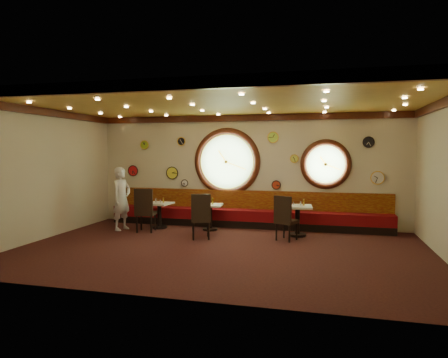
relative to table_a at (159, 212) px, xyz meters
The scene contains 43 objects.
floor 3.07m from the table_a, 40.59° to the right, with size 9.00×6.00×0.00m, color black.
ceiling 4.09m from the table_a, 40.59° to the right, with size 9.00×6.00×0.02m, color gold.
wall_back 2.77m from the table_a, 23.97° to the left, with size 9.00×0.02×3.20m, color beige.
wall_front 5.60m from the table_a, 65.14° to the right, with size 9.00×0.02×3.20m, color beige.
wall_left 3.17m from the table_a, 138.02° to the right, with size 0.02×6.00×3.20m, color beige.
molding_back 3.65m from the table_a, 22.93° to the left, with size 9.00×0.10×0.18m, color #39140A.
molding_front 6.05m from the table_a, 64.92° to the right, with size 9.00×0.10×0.18m, color #39140A.
molding_left 3.95m from the table_a, 137.36° to the right, with size 0.10×6.00×0.18m, color #39140A.
banquette_base 2.45m from the table_a, 17.91° to the left, with size 8.00×0.55×0.20m, color black.
banquette_seat 2.42m from the table_a, 17.91° to the left, with size 8.00×0.55×0.30m, color #5D080D.
banquette_back 2.52m from the table_a, 22.72° to the left, with size 8.00×0.10×0.55m, color #600E07.
porthole_left_glass 2.43m from the table_a, 30.89° to the left, with size 1.66×1.66×0.02m, color #96C777.
porthole_left_frame 2.42m from the table_a, 30.51° to the left, with size 1.98×1.98×0.18m, color #39140A.
porthole_left_ring 2.41m from the table_a, 29.76° to the left, with size 1.61×1.61×0.03m, color gold.
porthole_right_glass 4.81m from the table_a, 12.76° to the left, with size 1.10×1.10×0.02m, color #96C777.
porthole_right_frame 4.81m from the table_a, 12.58° to the left, with size 1.38×1.38×0.18m, color #39140A.
porthole_right_ring 4.80m from the table_a, 12.21° to the left, with size 1.09×1.09×0.03m, color gold.
wall_clock_0 3.83m from the table_a, 17.87° to the left, with size 0.30×0.30×0.03m, color #AFE346.
wall_clock_1 2.32m from the table_a, 132.25° to the left, with size 0.26×0.26×0.03m, color #8CB824.
wall_clock_2 2.25m from the table_a, 72.78° to the left, with size 0.24×0.24×0.03m, color black.
wall_clock_3 1.96m from the table_a, 142.74° to the left, with size 0.32×0.32×0.03m, color red.
wall_clock_4 4.07m from the table_a, 15.08° to the left, with size 0.22×0.22×0.03m, color #DCE54C.
wall_clock_5 1.44m from the table_a, 89.70° to the left, with size 0.36×0.36×0.03m, color yellow.
wall_clock_6 3.39m from the table_a, 17.34° to the left, with size 0.24×0.24×0.03m, color red.
wall_clock_7 6.02m from the table_a, ahead, with size 0.34×0.34×0.03m, color silver.
wall_clock_8 6.02m from the table_a, ahead, with size 0.28×0.28×0.03m, color black.
wall_clock_9 1.30m from the table_a, 67.64° to the left, with size 0.20×0.20×0.03m, color white.
table_a is the anchor object (origin of this frame).
table_b 1.47m from the table_a, ahead, with size 0.71×0.71×0.71m.
table_c 3.84m from the table_a, ahead, with size 0.77×0.77×0.78m.
chair_a 0.70m from the table_a, 101.37° to the right, with size 0.56×0.56×0.73m.
chair_b 1.93m from the table_a, 35.13° to the right, with size 0.60×0.60×0.70m.
chair_c 3.66m from the table_a, 12.07° to the right, with size 0.61×0.61×0.68m.
condiment_a_salt 0.35m from the table_a, 157.99° to the left, with size 0.04×0.04×0.11m, color #BBBCC0.
condiment_b_salt 1.48m from the table_a, ahead, with size 0.03×0.03×0.09m, color silver.
condiment_c_salt 3.74m from the table_a, ahead, with size 0.03×0.03×0.09m, color silver.
condiment_a_pepper 0.33m from the table_a, 49.41° to the right, with size 0.04×0.04×0.10m, color silver.
condiment_b_pepper 1.50m from the table_a, ahead, with size 0.04×0.04×0.11m, color silver.
condiment_c_pepper 3.93m from the table_a, ahead, with size 0.04×0.04×0.11m, color silver.
condiment_a_bottle 0.36m from the table_a, 30.79° to the left, with size 0.04×0.04×0.14m, color gold.
condiment_b_bottle 1.57m from the table_a, ahead, with size 0.05×0.05×0.18m, color gold.
condiment_c_bottle 4.00m from the table_a, ahead, with size 0.05×0.05×0.16m, color gold.
waiter 1.10m from the table_a, 151.98° to the right, with size 0.63×0.41×1.72m, color white.
Camera 1 is at (2.20, -8.34, 2.16)m, focal length 32.00 mm.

